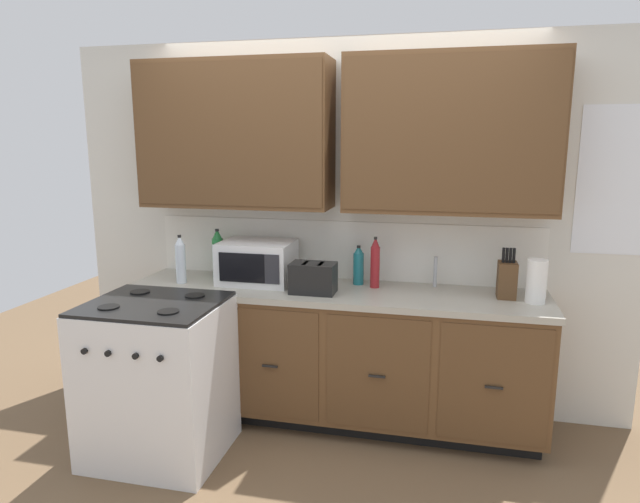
{
  "coord_description": "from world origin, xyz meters",
  "views": [
    {
      "loc": [
        0.7,
        -3.07,
        1.85
      ],
      "look_at": [
        -0.08,
        0.27,
        1.16
      ],
      "focal_mm": 31.01,
      "sensor_mm": 36.0,
      "label": 1
    }
  ],
  "objects_px": {
    "microwave": "(257,262)",
    "bottle_red": "(375,263)",
    "bottle_green": "(218,254)",
    "bottle_teal": "(358,265)",
    "stove_range": "(158,379)",
    "bottle_clear": "(181,260)",
    "toaster": "(313,278)",
    "paper_towel_roll": "(536,281)",
    "knife_block": "(507,279)"
  },
  "relations": [
    {
      "from": "microwave",
      "to": "bottle_red",
      "type": "xyz_separation_m",
      "value": [
        0.79,
        0.05,
        0.02
      ]
    },
    {
      "from": "microwave",
      "to": "bottle_green",
      "type": "relative_size",
      "value": 1.42
    },
    {
      "from": "bottle_teal",
      "to": "bottle_red",
      "type": "relative_size",
      "value": 0.79
    },
    {
      "from": "stove_range",
      "to": "bottle_red",
      "type": "bearing_deg",
      "value": 32.08
    },
    {
      "from": "bottle_teal",
      "to": "bottle_green",
      "type": "height_order",
      "value": "bottle_green"
    },
    {
      "from": "bottle_clear",
      "to": "stove_range",
      "type": "bearing_deg",
      "value": -78.99
    },
    {
      "from": "toaster",
      "to": "bottle_green",
      "type": "height_order",
      "value": "bottle_green"
    },
    {
      "from": "paper_towel_roll",
      "to": "bottle_green",
      "type": "bearing_deg",
      "value": 175.31
    },
    {
      "from": "bottle_red",
      "to": "knife_block",
      "type": "bearing_deg",
      "value": -3.87
    },
    {
      "from": "bottle_clear",
      "to": "bottle_green",
      "type": "xyz_separation_m",
      "value": [
        0.17,
        0.22,
        0.01
      ]
    },
    {
      "from": "paper_towel_roll",
      "to": "stove_range",
      "type": "bearing_deg",
      "value": -164.2
    },
    {
      "from": "toaster",
      "to": "paper_towel_roll",
      "type": "relative_size",
      "value": 1.08
    },
    {
      "from": "microwave",
      "to": "bottle_green",
      "type": "distance_m",
      "value": 0.33
    },
    {
      "from": "bottle_green",
      "to": "bottle_red",
      "type": "relative_size",
      "value": 1.01
    },
    {
      "from": "stove_range",
      "to": "bottle_clear",
      "type": "height_order",
      "value": "bottle_clear"
    },
    {
      "from": "paper_towel_roll",
      "to": "bottle_green",
      "type": "height_order",
      "value": "bottle_green"
    },
    {
      "from": "stove_range",
      "to": "knife_block",
      "type": "relative_size",
      "value": 3.06
    },
    {
      "from": "toaster",
      "to": "bottle_green",
      "type": "xyz_separation_m",
      "value": [
        -0.75,
        0.26,
        0.07
      ]
    },
    {
      "from": "bottle_teal",
      "to": "toaster",
      "type": "bearing_deg",
      "value": -131.83
    },
    {
      "from": "microwave",
      "to": "toaster",
      "type": "bearing_deg",
      "value": -21.04
    },
    {
      "from": "bottle_clear",
      "to": "bottle_red",
      "type": "distance_m",
      "value": 1.29
    },
    {
      "from": "toaster",
      "to": "bottle_teal",
      "type": "height_order",
      "value": "bottle_teal"
    },
    {
      "from": "stove_range",
      "to": "paper_towel_roll",
      "type": "relative_size",
      "value": 3.65
    },
    {
      "from": "toaster",
      "to": "bottle_red",
      "type": "height_order",
      "value": "bottle_red"
    },
    {
      "from": "bottle_green",
      "to": "bottle_teal",
      "type": "bearing_deg",
      "value": 0.87
    },
    {
      "from": "stove_range",
      "to": "bottle_red",
      "type": "xyz_separation_m",
      "value": [
        1.17,
        0.74,
        0.6
      ]
    },
    {
      "from": "stove_range",
      "to": "paper_towel_roll",
      "type": "bearing_deg",
      "value": 15.8
    },
    {
      "from": "toaster",
      "to": "bottle_clear",
      "type": "height_order",
      "value": "bottle_clear"
    },
    {
      "from": "stove_range",
      "to": "paper_towel_roll",
      "type": "height_order",
      "value": "paper_towel_roll"
    },
    {
      "from": "bottle_green",
      "to": "microwave",
      "type": "bearing_deg",
      "value": -15.98
    },
    {
      "from": "knife_block",
      "to": "stove_range",
      "type": "bearing_deg",
      "value": -161.07
    },
    {
      "from": "bottle_green",
      "to": "bottle_red",
      "type": "distance_m",
      "value": 1.11
    },
    {
      "from": "microwave",
      "to": "bottle_red",
      "type": "bearing_deg",
      "value": 3.69
    },
    {
      "from": "stove_range",
      "to": "bottle_teal",
      "type": "distance_m",
      "value": 1.43
    },
    {
      "from": "microwave",
      "to": "bottle_green",
      "type": "xyz_separation_m",
      "value": [
        -0.32,
        0.09,
        0.02
      ]
    },
    {
      "from": "paper_towel_roll",
      "to": "bottle_clear",
      "type": "bearing_deg",
      "value": -178.81
    },
    {
      "from": "microwave",
      "to": "knife_block",
      "type": "xyz_separation_m",
      "value": [
        1.6,
        -0.0,
        -0.02
      ]
    },
    {
      "from": "toaster",
      "to": "bottle_red",
      "type": "relative_size",
      "value": 0.84
    },
    {
      "from": "microwave",
      "to": "bottle_clear",
      "type": "bearing_deg",
      "value": -165.81
    },
    {
      "from": "microwave",
      "to": "paper_towel_roll",
      "type": "height_order",
      "value": "microwave"
    },
    {
      "from": "bottle_clear",
      "to": "toaster",
      "type": "bearing_deg",
      "value": -2.44
    },
    {
      "from": "microwave",
      "to": "bottle_red",
      "type": "distance_m",
      "value": 0.79
    },
    {
      "from": "bottle_red",
      "to": "paper_towel_roll",
      "type": "bearing_deg",
      "value": -7.6
    },
    {
      "from": "microwave",
      "to": "bottle_clear",
      "type": "distance_m",
      "value": 0.51
    },
    {
      "from": "bottle_clear",
      "to": "bottle_green",
      "type": "height_order",
      "value": "bottle_green"
    },
    {
      "from": "knife_block",
      "to": "paper_towel_roll",
      "type": "xyz_separation_m",
      "value": [
        0.16,
        -0.07,
        0.01
      ]
    },
    {
      "from": "bottle_green",
      "to": "bottle_red",
      "type": "xyz_separation_m",
      "value": [
        1.11,
        -0.04,
        -0.0
      ]
    },
    {
      "from": "stove_range",
      "to": "bottle_green",
      "type": "height_order",
      "value": "bottle_green"
    },
    {
      "from": "toaster",
      "to": "paper_towel_roll",
      "type": "bearing_deg",
      "value": 3.7
    },
    {
      "from": "knife_block",
      "to": "bottle_teal",
      "type": "distance_m",
      "value": 0.93
    }
  ]
}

